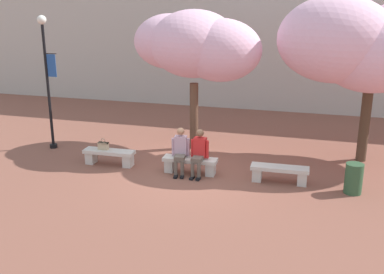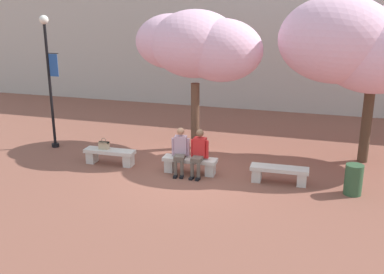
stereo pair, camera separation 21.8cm
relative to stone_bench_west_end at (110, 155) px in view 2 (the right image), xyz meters
The scene contains 12 objects.
ground_plane 2.49m from the stone_bench_west_end, ahead, with size 100.00×100.00×0.00m, color brown.
building_facade 10.95m from the stone_bench_west_end, 76.30° to the left, with size 28.00×4.00×7.26m, color #B7B2A8.
stone_bench_west_end is the anchor object (origin of this frame).
stone_bench_near_west 2.47m from the stone_bench_west_end, ahead, with size 1.53×0.46×0.45m.
stone_bench_center 4.94m from the stone_bench_west_end, ahead, with size 1.53×0.46×0.45m.
person_seated_left 2.24m from the stone_bench_west_end, ahead, with size 0.50×0.72×1.29m.
person_seated_right 2.77m from the stone_bench_west_end, ahead, with size 0.51×0.69×1.29m.
handbag 0.34m from the stone_bench_west_end, behind, with size 0.30×0.15×0.34m.
cherry_tree_main 4.26m from the stone_bench_west_end, 47.78° to the left, with size 4.14×2.68×4.41m.
cherry_tree_secondary 8.18m from the stone_bench_west_end, 18.90° to the left, with size 5.41×3.23×4.82m.
lamp_post_with_banner 3.47m from the stone_bench_west_end, 158.82° to the left, with size 0.54×0.28×4.22m.
trash_bin 6.78m from the stone_bench_west_end, ahead, with size 0.44×0.44×0.78m, color #2D5133.
Camera 2 is at (3.48, -11.24, 4.64)m, focal length 42.00 mm.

